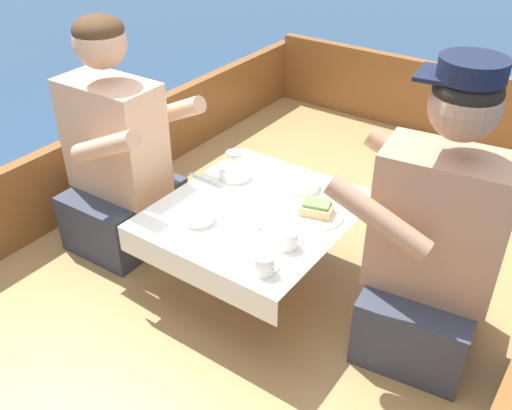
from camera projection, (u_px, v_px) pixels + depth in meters
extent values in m
plane|color=navy|center=(244.00, 344.00, 2.39)|extent=(60.00, 60.00, 0.00)
cube|color=#A87F4C|center=(244.00, 320.00, 2.31)|extent=(2.05, 3.70, 0.28)
cube|color=brown|center=(68.00, 180.00, 2.62)|extent=(0.06, 3.70, 0.37)
cube|color=brown|center=(424.00, 97.00, 3.37)|extent=(1.93, 0.06, 0.43)
cylinder|color=#B2B2B7|center=(256.00, 250.00, 2.21)|extent=(0.07, 0.07, 0.33)
cube|color=#A87F4C|center=(256.00, 212.00, 2.11)|extent=(0.65, 0.71, 0.02)
cube|color=white|center=(256.00, 210.00, 2.11)|extent=(0.68, 0.74, 0.00)
cube|color=white|center=(192.00, 273.00, 1.88)|extent=(0.68, 0.00, 0.10)
cube|color=white|center=(307.00, 181.00, 2.39)|extent=(0.68, 0.00, 0.10)
cube|color=#333847|center=(125.00, 213.00, 2.48)|extent=(0.37, 0.45, 0.26)
cube|color=tan|center=(114.00, 137.00, 2.29)|extent=(0.41, 0.23, 0.47)
sphere|color=tan|center=(100.00, 42.00, 2.08)|extent=(0.20, 0.20, 0.20)
ellipsoid|color=#472D19|center=(98.00, 30.00, 2.05)|extent=(0.19, 0.19, 0.11)
cylinder|color=tan|center=(171.00, 113.00, 2.30)|extent=(0.34, 0.08, 0.21)
cylinder|color=tan|center=(105.00, 146.00, 2.05)|extent=(0.34, 0.08, 0.21)
cube|color=#333847|center=(421.00, 311.00, 1.97)|extent=(0.41, 0.48, 0.26)
cube|color=tan|center=(440.00, 223.00, 1.77)|extent=(0.42, 0.27, 0.48)
sphere|color=tan|center=(465.00, 106.00, 1.56)|extent=(0.20, 0.20, 0.20)
ellipsoid|color=black|center=(468.00, 90.00, 1.53)|extent=(0.19, 0.19, 0.11)
cylinder|color=tan|center=(377.00, 217.00, 1.65)|extent=(0.34, 0.11, 0.21)
cylinder|color=tan|center=(411.00, 164.00, 1.92)|extent=(0.34, 0.11, 0.21)
cylinder|color=black|center=(473.00, 69.00, 1.50)|extent=(0.18, 0.18, 0.06)
cube|color=black|center=(436.00, 74.00, 1.55)|extent=(0.12, 0.15, 0.01)
cylinder|color=silver|center=(316.00, 214.00, 2.07)|extent=(0.20, 0.20, 0.01)
cylinder|color=silver|center=(264.00, 202.00, 2.14)|extent=(0.19, 0.19, 0.01)
cube|color=#E0BC7F|center=(317.00, 209.00, 2.06)|extent=(0.13, 0.11, 0.04)
cube|color=#669347|center=(317.00, 204.00, 2.05)|extent=(0.11, 0.09, 0.01)
cylinder|color=silver|center=(235.00, 173.00, 2.30)|extent=(0.13, 0.13, 0.04)
cylinder|color=beige|center=(235.00, 171.00, 2.29)|extent=(0.11, 0.11, 0.02)
cylinder|color=silver|center=(198.00, 216.00, 2.04)|extent=(0.12, 0.12, 0.04)
cylinder|color=beige|center=(198.00, 214.00, 2.03)|extent=(0.10, 0.10, 0.02)
cylinder|color=silver|center=(302.00, 184.00, 2.23)|extent=(0.13, 0.13, 0.04)
cylinder|color=beige|center=(302.00, 181.00, 2.22)|extent=(0.11, 0.11, 0.02)
cylinder|color=silver|center=(264.00, 264.00, 1.79)|extent=(0.07, 0.07, 0.07)
torus|color=silver|center=(276.00, 269.00, 1.76)|extent=(0.04, 0.01, 0.04)
cylinder|color=#3D2314|center=(264.00, 259.00, 1.77)|extent=(0.06, 0.06, 0.01)
cylinder|color=silver|center=(287.00, 239.00, 1.90)|extent=(0.07, 0.07, 0.06)
torus|color=silver|center=(299.00, 243.00, 1.88)|extent=(0.04, 0.01, 0.04)
cylinder|color=#3D2314|center=(287.00, 234.00, 1.89)|extent=(0.06, 0.06, 0.01)
cylinder|color=silver|center=(234.00, 158.00, 2.39)|extent=(0.06, 0.06, 0.05)
cylinder|color=beige|center=(234.00, 158.00, 2.39)|extent=(0.07, 0.07, 0.03)
cube|color=silver|center=(232.00, 263.00, 1.84)|extent=(0.14, 0.11, 0.00)
ellipsoid|color=silver|center=(226.00, 250.00, 1.89)|extent=(0.04, 0.02, 0.01)
cube|color=silver|center=(228.00, 206.00, 2.12)|extent=(0.13, 0.13, 0.00)
cube|color=silver|center=(247.00, 204.00, 2.13)|extent=(0.04, 0.04, 0.00)
cube|color=silver|center=(205.00, 180.00, 2.28)|extent=(0.17, 0.02, 0.00)
ellipsoid|color=silver|center=(193.00, 174.00, 2.32)|extent=(0.04, 0.02, 0.01)
cube|color=silver|center=(274.00, 175.00, 2.32)|extent=(0.15, 0.11, 0.00)
cube|color=silver|center=(360.00, 202.00, 2.14)|extent=(0.16, 0.07, 0.00)
cube|color=silver|center=(245.00, 222.00, 2.04)|extent=(0.17, 0.03, 0.00)
ellipsoid|color=silver|center=(262.00, 227.00, 2.01)|extent=(0.04, 0.02, 0.01)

